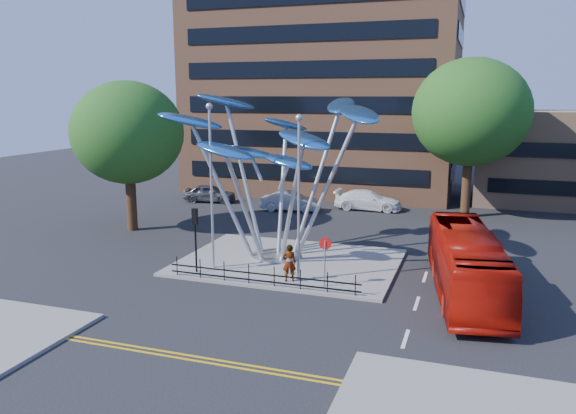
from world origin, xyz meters
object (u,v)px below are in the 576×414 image
(tree_right, at_px, (471,112))
(traffic_light_island, at_px, (195,227))
(street_lamp_right, at_px, (299,183))
(pedestrian, at_px, (289,263))
(tree_left, at_px, (128,133))
(parked_car_right, at_px, (368,200))
(parked_car_left, at_px, (210,193))
(leaf_sculpture, at_px, (275,140))
(red_bus, at_px, (466,263))
(no_entry_sign_island, at_px, (325,253))
(street_lamp_left, at_px, (211,172))
(parked_car_mid, at_px, (291,201))

(tree_right, xyz_separation_m, traffic_light_island, (-13.00, -19.50, -5.42))
(street_lamp_right, height_order, pedestrian, street_lamp_right)
(tree_right, xyz_separation_m, tree_left, (-22.00, -12.00, -1.24))
(parked_car_right, bearing_deg, parked_car_left, 93.36)
(leaf_sculpture, xyz_separation_m, red_bus, (10.57, -2.72, -5.31))
(no_entry_sign_island, relative_size, parked_car_left, 0.54)
(street_lamp_right, relative_size, no_entry_sign_island, 3.39)
(leaf_sculpture, height_order, street_lamp_right, leaf_sculpture)
(leaf_sculpture, distance_m, parked_car_left, 19.53)
(leaf_sculpture, bearing_deg, parked_car_right, 81.26)
(street_lamp_left, height_order, parked_car_left, street_lamp_left)
(tree_right, distance_m, pedestrian, 22.00)
(tree_right, relative_size, parked_car_left, 2.65)
(traffic_light_island, distance_m, pedestrian, 5.34)
(tree_left, xyz_separation_m, street_lamp_left, (9.50, -6.50, -1.44))
(red_bus, relative_size, pedestrian, 5.85)
(pedestrian, bearing_deg, leaf_sculpture, -82.92)
(tree_right, bearing_deg, tree_left, -151.39)
(no_entry_sign_island, bearing_deg, parked_car_right, 94.80)
(tree_right, height_order, tree_left, tree_right)
(leaf_sculpture, bearing_deg, parked_car_mid, 104.88)
(red_bus, xyz_separation_m, pedestrian, (-8.38, -1.30, -0.45))
(traffic_light_island, bearing_deg, leaf_sculpture, 54.96)
(street_lamp_right, height_order, no_entry_sign_island, street_lamp_right)
(parked_car_left, relative_size, parked_car_mid, 0.95)
(tree_left, relative_size, parked_car_mid, 2.15)
(red_bus, bearing_deg, pedestrian, 179.76)
(pedestrian, distance_m, parked_car_mid, 18.03)
(leaf_sculpture, bearing_deg, street_lamp_right, -55.09)
(tree_right, bearing_deg, leaf_sculpture, -123.31)
(tree_right, height_order, pedestrian, tree_right)
(leaf_sculpture, relative_size, pedestrian, 6.65)
(street_lamp_left, distance_m, traffic_light_island, 2.96)
(tree_left, bearing_deg, red_bus, -15.02)
(traffic_light_island, bearing_deg, parked_car_mid, 91.81)
(tree_left, bearing_deg, parked_car_mid, 49.13)
(parked_car_mid, height_order, parked_car_right, parked_car_right)
(tree_right, relative_size, parked_car_mid, 2.52)
(parked_car_left, xyz_separation_m, parked_car_mid, (8.05, -1.45, 0.01))
(pedestrian, bearing_deg, parked_car_right, -112.13)
(no_entry_sign_island, distance_m, parked_car_left, 24.38)
(tree_right, distance_m, parked_car_right, 10.54)
(parked_car_mid, bearing_deg, street_lamp_left, 177.11)
(no_entry_sign_island, bearing_deg, red_bus, 12.53)
(parked_car_left, bearing_deg, street_lamp_left, -161.15)
(tree_right, height_order, street_lamp_left, tree_right)
(street_lamp_right, relative_size, parked_car_left, 1.82)
(no_entry_sign_island, xyz_separation_m, parked_car_left, (-15.60, 18.70, -1.04))
(tree_right, relative_size, no_entry_sign_island, 4.94)
(no_entry_sign_island, xyz_separation_m, pedestrian, (-1.88, 0.14, -0.71))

